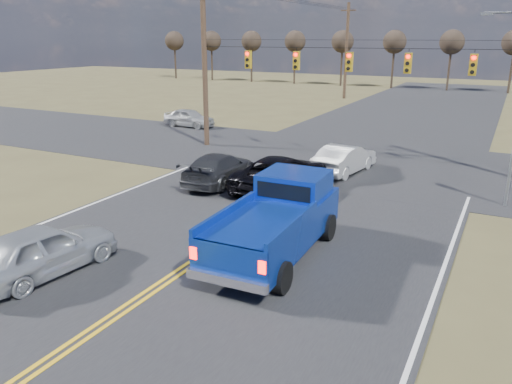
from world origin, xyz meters
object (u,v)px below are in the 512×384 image
at_px(pickup_truck, 277,220).
at_px(dgrey_car_queue, 219,168).
at_px(white_car_queue, 345,159).
at_px(silver_suv, 43,249).
at_px(black_suv, 281,173).
at_px(cross_car_west, 189,118).

xyz_separation_m(pickup_truck, dgrey_car_queue, (-5.80, 6.04, -0.43)).
relative_size(white_car_queue, dgrey_car_queue, 0.91).
bearing_deg(pickup_truck, white_car_queue, 94.32).
relative_size(silver_suv, white_car_queue, 1.00).
bearing_deg(white_car_queue, pickup_truck, 105.02).
xyz_separation_m(black_suv, cross_car_west, (-13.00, 11.62, -0.09)).
bearing_deg(pickup_truck, dgrey_car_queue, 131.83).
relative_size(dgrey_car_queue, cross_car_west, 1.20).
bearing_deg(dgrey_car_queue, black_suv, -178.03).
height_order(silver_suv, dgrey_car_queue, silver_suv).
xyz_separation_m(pickup_truck, silver_suv, (-5.40, -4.30, -0.38)).
xyz_separation_m(pickup_truck, cross_car_west, (-15.76, 17.98, -0.45)).
xyz_separation_m(silver_suv, white_car_queue, (4.23, 14.78, -0.03)).
bearing_deg(silver_suv, white_car_queue, -99.81).
height_order(silver_suv, black_suv, black_suv).
distance_m(black_suv, dgrey_car_queue, 3.05).
height_order(pickup_truck, silver_suv, pickup_truck).
height_order(dgrey_car_queue, cross_car_west, dgrey_car_queue).
distance_m(black_suv, cross_car_west, 17.44).
xyz_separation_m(silver_suv, black_suv, (2.63, 10.66, 0.02)).
bearing_deg(black_suv, pickup_truck, 118.12).
bearing_deg(white_car_queue, black_suv, 77.48).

